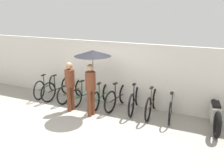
{
  "coord_description": "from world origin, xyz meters",
  "views": [
    {
      "loc": [
        3.84,
        -5.55,
        3.31
      ],
      "look_at": [
        0.63,
        1.28,
        1.0
      ],
      "focal_mm": 40.0,
      "sensor_mm": 36.0,
      "label": 1
    }
  ],
  "objects_px": {
    "parked_bicycle_3": "(86,94)",
    "pedestrian_center": "(92,63)",
    "parked_bicycle_0": "(47,86)",
    "pedestrian_leading": "(70,83)",
    "parked_bicycle_7": "(152,103)",
    "parked_bicycle_8": "(171,107)",
    "motorcycle": "(215,113)",
    "parked_bicycle_1": "(59,88)",
    "parked_bicycle_5": "(118,97)",
    "parked_bicycle_6": "(135,99)",
    "parked_bicycle_2": "(73,90)",
    "parked_bicycle_4": "(101,96)"
  },
  "relations": [
    {
      "from": "parked_bicycle_7",
      "to": "parked_bicycle_8",
      "type": "height_order",
      "value": "parked_bicycle_8"
    },
    {
      "from": "parked_bicycle_1",
      "to": "parked_bicycle_6",
      "type": "distance_m",
      "value": 3.06
    },
    {
      "from": "parked_bicycle_3",
      "to": "pedestrian_leading",
      "type": "distance_m",
      "value": 1.02
    },
    {
      "from": "parked_bicycle_6",
      "to": "parked_bicycle_7",
      "type": "height_order",
      "value": "parked_bicycle_6"
    },
    {
      "from": "parked_bicycle_0",
      "to": "parked_bicycle_3",
      "type": "height_order",
      "value": "parked_bicycle_0"
    },
    {
      "from": "parked_bicycle_5",
      "to": "parked_bicycle_0",
      "type": "bearing_deg",
      "value": 94.4
    },
    {
      "from": "pedestrian_center",
      "to": "parked_bicycle_0",
      "type": "bearing_deg",
      "value": 169.31
    },
    {
      "from": "parked_bicycle_0",
      "to": "pedestrian_leading",
      "type": "height_order",
      "value": "pedestrian_leading"
    },
    {
      "from": "parked_bicycle_4",
      "to": "pedestrian_leading",
      "type": "relative_size",
      "value": 1.01
    },
    {
      "from": "parked_bicycle_6",
      "to": "parked_bicycle_8",
      "type": "distance_m",
      "value": 1.23
    },
    {
      "from": "parked_bicycle_3",
      "to": "parked_bicycle_7",
      "type": "xyz_separation_m",
      "value": [
        2.44,
        0.03,
        0.05
      ]
    },
    {
      "from": "parked_bicycle_2",
      "to": "parked_bicycle_4",
      "type": "relative_size",
      "value": 1.04
    },
    {
      "from": "parked_bicycle_0",
      "to": "parked_bicycle_1",
      "type": "distance_m",
      "value": 0.62
    },
    {
      "from": "parked_bicycle_1",
      "to": "parked_bicycle_4",
      "type": "bearing_deg",
      "value": -84.27
    },
    {
      "from": "pedestrian_leading",
      "to": "parked_bicycle_5",
      "type": "bearing_deg",
      "value": 37.6
    },
    {
      "from": "parked_bicycle_3",
      "to": "pedestrian_center",
      "type": "height_order",
      "value": "pedestrian_center"
    },
    {
      "from": "pedestrian_leading",
      "to": "parked_bicycle_3",
      "type": "bearing_deg",
      "value": 86.7
    },
    {
      "from": "parked_bicycle_0",
      "to": "pedestrian_center",
      "type": "bearing_deg",
      "value": -117.16
    },
    {
      "from": "parked_bicycle_1",
      "to": "parked_bicycle_4",
      "type": "xyz_separation_m",
      "value": [
        1.83,
        -0.01,
        -0.04
      ]
    },
    {
      "from": "pedestrian_leading",
      "to": "parked_bicycle_0",
      "type": "bearing_deg",
      "value": 156.27
    },
    {
      "from": "parked_bicycle_6",
      "to": "parked_bicycle_7",
      "type": "bearing_deg",
      "value": -104.98
    },
    {
      "from": "parked_bicycle_5",
      "to": "parked_bicycle_8",
      "type": "xyz_separation_m",
      "value": [
        1.83,
        -0.07,
        -0.01
      ]
    },
    {
      "from": "pedestrian_center",
      "to": "motorcycle",
      "type": "relative_size",
      "value": 1.01
    },
    {
      "from": "parked_bicycle_0",
      "to": "parked_bicycle_3",
      "type": "bearing_deg",
      "value": -101.68
    },
    {
      "from": "parked_bicycle_5",
      "to": "parked_bicycle_8",
      "type": "relative_size",
      "value": 1.05
    },
    {
      "from": "pedestrian_center",
      "to": "parked_bicycle_5",
      "type": "bearing_deg",
      "value": 67.84
    },
    {
      "from": "parked_bicycle_3",
      "to": "parked_bicycle_5",
      "type": "distance_m",
      "value": 1.22
    },
    {
      "from": "parked_bicycle_0",
      "to": "parked_bicycle_3",
      "type": "xyz_separation_m",
      "value": [
        1.84,
        -0.11,
        -0.03
      ]
    },
    {
      "from": "parked_bicycle_3",
      "to": "parked_bicycle_8",
      "type": "relative_size",
      "value": 1.01
    },
    {
      "from": "parked_bicycle_6",
      "to": "parked_bicycle_0",
      "type": "bearing_deg",
      "value": 81.69
    },
    {
      "from": "parked_bicycle_1",
      "to": "parked_bicycle_0",
      "type": "bearing_deg",
      "value": 89.96
    },
    {
      "from": "pedestrian_leading",
      "to": "pedestrian_center",
      "type": "relative_size",
      "value": 0.8
    },
    {
      "from": "parked_bicycle_6",
      "to": "motorcycle",
      "type": "bearing_deg",
      "value": -101.04
    },
    {
      "from": "pedestrian_leading",
      "to": "motorcycle",
      "type": "relative_size",
      "value": 0.8
    },
    {
      "from": "parked_bicycle_1",
      "to": "pedestrian_leading",
      "type": "xyz_separation_m",
      "value": [
        1.12,
        -0.84,
        0.58
      ]
    },
    {
      "from": "parked_bicycle_6",
      "to": "parked_bicycle_7",
      "type": "distance_m",
      "value": 0.62
    },
    {
      "from": "parked_bicycle_5",
      "to": "parked_bicycle_7",
      "type": "distance_m",
      "value": 1.22
    },
    {
      "from": "parked_bicycle_1",
      "to": "pedestrian_leading",
      "type": "relative_size",
      "value": 1.1
    },
    {
      "from": "motorcycle",
      "to": "parked_bicycle_5",
      "type": "bearing_deg",
      "value": 78.71
    },
    {
      "from": "parked_bicycle_1",
      "to": "parked_bicycle_3",
      "type": "distance_m",
      "value": 1.22
    },
    {
      "from": "parked_bicycle_1",
      "to": "motorcycle",
      "type": "height_order",
      "value": "parked_bicycle_1"
    },
    {
      "from": "parked_bicycle_1",
      "to": "pedestrian_center",
      "type": "relative_size",
      "value": 0.87
    },
    {
      "from": "parked_bicycle_3",
      "to": "parked_bicycle_7",
      "type": "height_order",
      "value": "parked_bicycle_3"
    },
    {
      "from": "parked_bicycle_6",
      "to": "pedestrian_center",
      "type": "distance_m",
      "value": 1.91
    },
    {
      "from": "pedestrian_leading",
      "to": "motorcycle",
      "type": "xyz_separation_m",
      "value": [
        4.42,
        0.78,
        -0.56
      ]
    },
    {
      "from": "parked_bicycle_0",
      "to": "parked_bicycle_2",
      "type": "xyz_separation_m",
      "value": [
        1.22,
        -0.04,
        -0.01
      ]
    },
    {
      "from": "parked_bicycle_2",
      "to": "parked_bicycle_3",
      "type": "xyz_separation_m",
      "value": [
        0.61,
        -0.07,
        -0.02
      ]
    },
    {
      "from": "parked_bicycle_5",
      "to": "motorcycle",
      "type": "distance_m",
      "value": 3.1
    },
    {
      "from": "parked_bicycle_1",
      "to": "parked_bicycle_2",
      "type": "relative_size",
      "value": 1.04
    },
    {
      "from": "parked_bicycle_5",
      "to": "parked_bicycle_8",
      "type": "bearing_deg",
      "value": -87.18
    }
  ]
}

